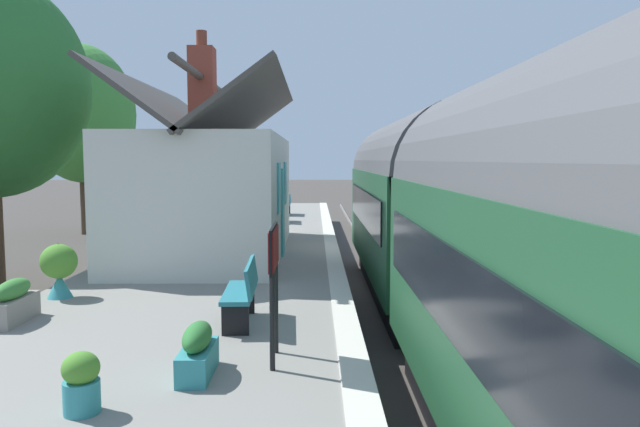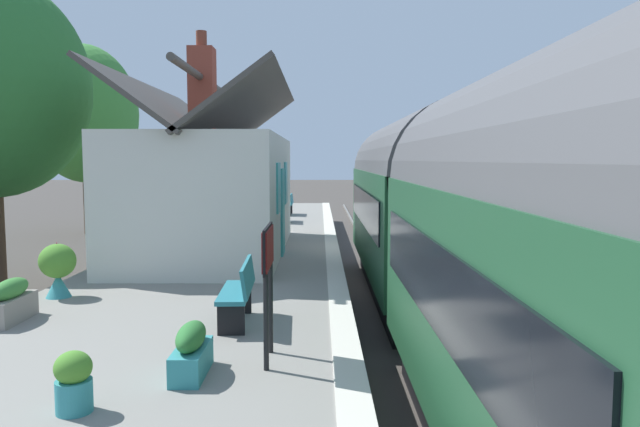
% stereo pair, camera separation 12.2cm
% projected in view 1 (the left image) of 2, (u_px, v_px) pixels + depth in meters
% --- Properties ---
extents(ground_plane, '(160.00, 160.00, 0.00)m').
position_uv_depth(ground_plane, '(376.00, 283.00, 15.79)').
color(ground_plane, '#423D38').
extents(platform, '(32.00, 5.45, 0.96)m').
position_uv_depth(platform, '(236.00, 265.00, 15.72)').
color(platform, gray).
rests_on(platform, ground).
extents(platform_edge_coping, '(32.00, 0.36, 0.02)m').
position_uv_depth(platform_edge_coping, '(332.00, 247.00, 15.69)').
color(platform_edge_coping, beige).
rests_on(platform_edge_coping, platform).
extents(rail_near, '(52.00, 0.08, 0.14)m').
position_uv_depth(rail_near, '(437.00, 280.00, 15.80)').
color(rail_near, gray).
rests_on(rail_near, ground).
extents(rail_far, '(52.00, 0.08, 0.14)m').
position_uv_depth(rail_far, '(383.00, 280.00, 15.79)').
color(rail_far, gray).
rests_on(rail_far, ground).
extents(train, '(17.26, 2.73, 4.32)m').
position_uv_depth(train, '(463.00, 222.00, 10.08)').
color(train, black).
rests_on(train, ground).
extents(station_building, '(8.23, 3.70, 5.18)m').
position_uv_depth(station_building, '(214.00, 190.00, 14.80)').
color(station_building, silver).
rests_on(station_building, platform).
extents(bench_platform_end, '(1.41, 0.48, 0.88)m').
position_uv_depth(bench_platform_end, '(243.00, 291.00, 8.36)').
color(bench_platform_end, '#26727F').
rests_on(bench_platform_end, platform).
extents(bench_mid_platform, '(1.41, 0.47, 0.88)m').
position_uv_depth(bench_mid_platform, '(281.00, 209.00, 21.96)').
color(bench_mid_platform, '#26727F').
rests_on(bench_mid_platform, platform).
extents(bench_by_lamp, '(1.40, 0.44, 0.88)m').
position_uv_depth(bench_by_lamp, '(287.00, 204.00, 24.87)').
color(bench_by_lamp, '#26727F').
rests_on(bench_by_lamp, platform).
extents(planter_edge_near, '(0.34, 0.34, 0.57)m').
position_uv_depth(planter_edge_near, '(81.00, 382.00, 5.42)').
color(planter_edge_near, teal).
rests_on(planter_edge_near, platform).
extents(planter_edge_far, '(0.98, 0.32, 0.62)m').
position_uv_depth(planter_edge_far, '(13.00, 302.00, 8.45)').
color(planter_edge_far, gray).
rests_on(planter_edge_far, platform).
extents(planter_bench_right, '(0.85, 0.32, 0.57)m').
position_uv_depth(planter_bench_right, '(198.00, 351.00, 6.36)').
color(planter_bench_right, teal).
rests_on(planter_bench_right, platform).
extents(planter_under_sign, '(0.60, 0.60, 0.95)m').
position_uv_depth(planter_under_sign, '(59.00, 268.00, 9.94)').
color(planter_under_sign, teal).
rests_on(planter_under_sign, platform).
extents(station_sign_board, '(0.96, 0.06, 1.57)m').
position_uv_depth(station_sign_board, '(274.00, 259.00, 6.74)').
color(station_sign_board, black).
rests_on(station_sign_board, platform).
extents(tree_behind_building, '(4.81, 4.53, 8.23)m').
position_uv_depth(tree_behind_building, '(81.00, 114.00, 25.64)').
color(tree_behind_building, '#4C3828').
rests_on(tree_behind_building, ground).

